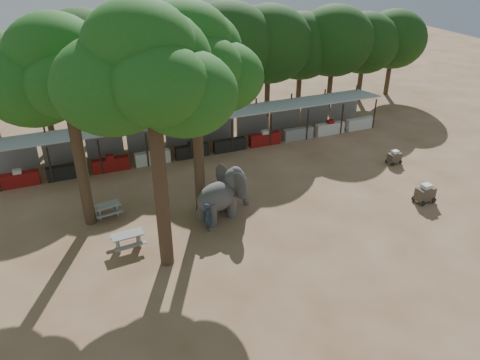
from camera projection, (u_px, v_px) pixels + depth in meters
name	position (u px, v px, depth m)	size (l,w,h in m)	color
ground	(297.00, 257.00, 22.88)	(100.00, 100.00, 0.00)	brown
vendor_stalls	(206.00, 134.00, 33.61)	(28.00, 2.99, 2.80)	#9FA1A6
yard_tree_left	(61.00, 74.00, 21.82)	(7.10, 6.90, 11.02)	#332316
yard_tree_center	(146.00, 73.00, 18.27)	(7.10, 6.90, 12.04)	#332316
yard_tree_back	(190.00, 59.00, 22.85)	(7.10, 6.90, 11.36)	#332316
backdrop_trees	(183.00, 57.00, 35.77)	(46.46, 5.95, 8.33)	#332316
elephant	(223.00, 194.00, 25.64)	(3.65, 2.71, 2.71)	#424040
handler	(208.00, 217.00, 24.57)	(0.58, 0.39, 1.62)	#26384C
picnic_table_near	(128.00, 239.00, 23.36)	(1.67, 1.52, 0.78)	gray
picnic_table_far	(107.00, 209.00, 25.94)	(1.63, 1.51, 0.72)	gray
cart_front	(425.00, 193.00, 27.26)	(1.23, 0.84, 1.16)	#3A3127
cart_back	(394.00, 157.00, 31.83)	(1.03, 0.73, 0.95)	#3A3127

